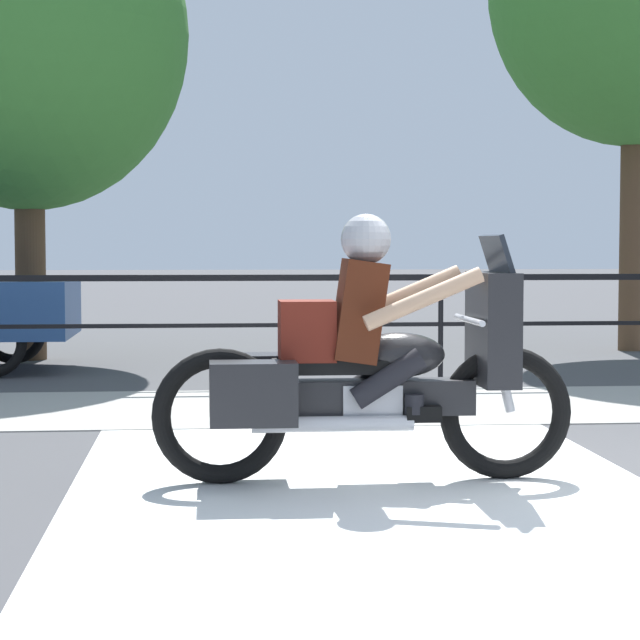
% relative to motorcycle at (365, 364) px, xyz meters
% --- Properties ---
extents(ground_plane, '(120.00, 120.00, 0.00)m').
position_rel_motorcycle_xyz_m(ground_plane, '(1.37, -0.10, -0.68)').
color(ground_plane, '#424244').
extents(sidewalk_band, '(44.00, 2.40, 0.01)m').
position_rel_motorcycle_xyz_m(sidewalk_band, '(1.37, 3.30, -0.68)').
color(sidewalk_band, '#99968E').
rests_on(sidewalk_band, ground).
extents(crosswalk_band, '(3.29, 6.00, 0.01)m').
position_rel_motorcycle_xyz_m(crosswalk_band, '(-0.03, -0.30, -0.68)').
color(crosswalk_band, silver).
rests_on(crosswalk_band, ground).
extents(fence_railing, '(36.00, 0.05, 1.08)m').
position_rel_motorcycle_xyz_m(fence_railing, '(1.37, 4.85, 0.17)').
color(fence_railing, black).
rests_on(fence_railing, ground).
extents(motorcycle, '(2.44, 0.76, 1.54)m').
position_rel_motorcycle_xyz_m(motorcycle, '(0.00, 0.00, 0.00)').
color(motorcycle, black).
rests_on(motorcycle, ground).
extents(tree_behind_car, '(3.77, 3.77, 5.91)m').
position_rel_motorcycle_xyz_m(tree_behind_car, '(-2.97, 7.93, 3.15)').
color(tree_behind_car, brown).
rests_on(tree_behind_car, ground).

